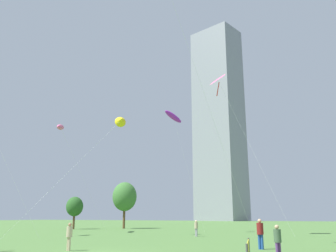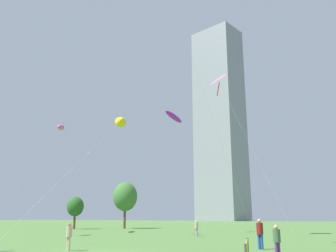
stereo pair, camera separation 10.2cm
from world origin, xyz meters
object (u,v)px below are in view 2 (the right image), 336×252
person_standing_3 (196,227)px  park_tree_1 (125,197)px  person_standing_0 (277,239)px  distant_highrise_1 (220,121)px  kite_flying_6 (61,127)px  person_standing_4 (260,232)px  person_standing_1 (69,234)px  kite_flying_1 (174,117)px  park_tree_0 (75,207)px  kite_flying_2 (218,80)px  kite_flying_4 (121,120)px

person_standing_3 → park_tree_1: bearing=-14.1°
person_standing_0 → distant_highrise_1: distant_highrise_1 is taller
kite_flying_6 → person_standing_4: bearing=-22.3°
park_tree_1 → person_standing_3: bearing=-41.3°
person_standing_0 → person_standing_1: person_standing_1 is taller
person_standing_1 → person_standing_3: person_standing_1 is taller
kite_flying_1 → park_tree_1: kite_flying_1 is taller
kite_flying_1 → person_standing_3: bearing=-48.1°
person_standing_3 → kite_flying_1: 15.97m
person_standing_0 → kite_flying_6: size_ratio=0.11×
person_standing_4 → kite_flying_6: size_ratio=0.13×
kite_flying_1 → park_tree_0: 23.78m
person_standing_3 → park_tree_1: size_ratio=0.21×
person_standing_0 → kite_flying_6: (-29.37, 16.28, 12.48)m
park_tree_1 → kite_flying_2: bearing=-33.7°
park_tree_1 → distant_highrise_1: bearing=97.6°
kite_flying_4 → kite_flying_6: bearing=167.9°
kite_flying_4 → person_standing_4: bearing=-28.3°
park_tree_0 → person_standing_1: bearing=-50.8°
distant_highrise_1 → kite_flying_6: bearing=-66.4°
person_standing_3 → kite_flying_6: size_ratio=0.11×
park_tree_0 → distant_highrise_1: (-7.91, 107.87, 41.26)m
person_standing_3 → kite_flying_1: kite_flying_1 is taller
park_tree_1 → distant_highrise_1: distant_highrise_1 is taller
person_standing_0 → person_standing_1: size_ratio=0.99×
person_standing_3 → park_tree_1: park_tree_1 is taller
person_standing_1 → kite_flying_2: (3.49, 20.77, 16.88)m
park_tree_0 → person_standing_4: bearing=-34.2°
park_tree_1 → distant_highrise_1: size_ratio=0.09×
person_standing_4 → kite_flying_4: 22.10m
person_standing_1 → person_standing_4: (10.39, 5.96, 0.13)m
kite_flying_6 → park_tree_0: kite_flying_6 is taller
person_standing_4 → kite_flying_1: size_ratio=0.12×
person_standing_3 → kite_flying_2: 17.24m
person_standing_4 → person_standing_3: bearing=-36.5°
kite_flying_4 → distant_highrise_1: size_ratio=0.15×
distant_highrise_1 → person_standing_3: bearing=-57.7°
person_standing_1 → person_standing_0: bearing=-154.8°
kite_flying_1 → kite_flying_6: (-13.42, -6.49, -1.48)m
kite_flying_1 → park_tree_1: (-14.39, 11.43, -9.64)m
person_standing_0 → park_tree_1: (-30.33, 34.20, 4.32)m
kite_flying_4 → park_tree_1: (-11.87, 20.25, -7.27)m
park_tree_0 → park_tree_1: 8.44m
person_standing_1 → kite_flying_4: 19.90m
person_standing_1 → kite_flying_6: 27.35m
kite_flying_4 → distant_highrise_1: bearing=101.8°
distant_highrise_1 → park_tree_0: bearing=-69.1°
person_standing_0 → person_standing_4: size_ratio=0.87×
kite_flying_1 → kite_flying_6: bearing=-154.2°
person_standing_1 → park_tree_0: 37.84m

